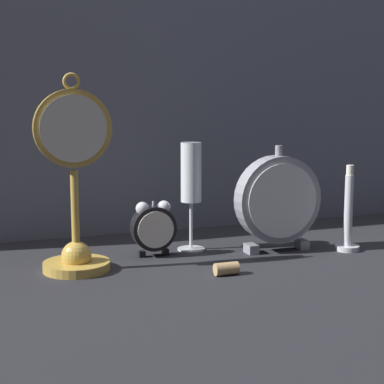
{
  "coord_description": "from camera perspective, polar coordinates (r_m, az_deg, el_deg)",
  "views": [
    {
      "loc": [
        -0.41,
        -1.04,
        0.31
      ],
      "look_at": [
        0.0,
        0.08,
        0.13
      ],
      "focal_mm": 60.0,
      "sensor_mm": 36.0,
      "label": 1
    }
  ],
  "objects": [
    {
      "name": "ground_plane",
      "position": [
        1.16,
        1.36,
        -6.7
      ],
      "size": [
        4.0,
        4.0,
        0.0
      ],
      "primitive_type": "plane",
      "color": "#232328"
    },
    {
      "name": "fabric_backdrop_drape",
      "position": [
        1.43,
        -3.43,
        9.86
      ],
      "size": [
        1.73,
        0.01,
        0.67
      ],
      "primitive_type": "cube",
      "color": "slate",
      "rests_on": "ground_plane"
    },
    {
      "name": "pocket_watch_on_stand",
      "position": [
        1.13,
        -10.38,
        -0.38
      ],
      "size": [
        0.13,
        0.12,
        0.34
      ],
      "color": "gold",
      "rests_on": "ground_plane"
    },
    {
      "name": "alarm_clock_twin_bell",
      "position": [
        1.22,
        -3.44,
        -3.03
      ],
      "size": [
        0.09,
        0.03,
        0.11
      ],
      "color": "black",
      "rests_on": "ground_plane"
    },
    {
      "name": "mantel_clock_silver",
      "position": [
        1.26,
        7.66,
        -0.72
      ],
      "size": [
        0.17,
        0.04,
        0.21
      ],
      "color": "gray",
      "rests_on": "ground_plane"
    },
    {
      "name": "champagne_flute",
      "position": [
        1.26,
        -0.08,
        1.03
      ],
      "size": [
        0.05,
        0.05,
        0.21
      ],
      "color": "silver",
      "rests_on": "ground_plane"
    },
    {
      "name": "brass_candlestick",
      "position": [
        1.3,
        13.7,
        -2.53
      ],
      "size": [
        0.05,
        0.05,
        0.17
      ],
      "color": "silver",
      "rests_on": "ground_plane"
    },
    {
      "name": "wine_cork",
      "position": [
        1.11,
        3.08,
        -6.82
      ],
      "size": [
        0.04,
        0.02,
        0.02
      ],
      "primitive_type": "cylinder",
      "rotation": [
        0.0,
        1.57,
        0.0
      ],
      "color": "tan",
      "rests_on": "ground_plane"
    }
  ]
}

